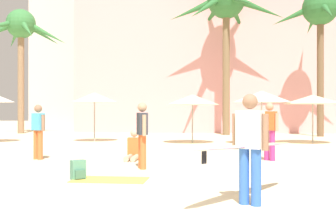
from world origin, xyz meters
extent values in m
plane|color=beige|center=(0.00, 0.00, 0.00)|extent=(120.00, 120.00, 0.00)
cube|color=pink|center=(3.05, 27.90, 6.62)|extent=(22.76, 11.57, 13.23)
cylinder|color=brown|center=(2.42, 19.98, 4.33)|extent=(0.46, 0.46, 8.66)
sphere|color=#2D6B33|center=(2.42, 19.98, 8.66)|extent=(2.42, 2.42, 2.42)
cone|color=#2D6B33|center=(4.52, 19.87, 8.02)|extent=(3.22, 0.70, 1.78)
cone|color=#2D6B33|center=(3.27, 21.81, 7.86)|extent=(1.78, 3.03, 2.07)
cone|color=#2D6B33|center=(1.48, 21.87, 8.06)|extent=(1.91, 3.12, 1.71)
cone|color=#2D6B33|center=(0.31, 19.96, 8.05)|extent=(3.22, 0.56, 1.73)
cone|color=#2D6B33|center=(1.15, 18.43, 7.83)|extent=(2.36, 2.70, 2.13)
cone|color=#2D6B33|center=(3.23, 18.02, 8.05)|extent=(1.72, 3.17, 1.72)
cylinder|color=#896B4C|center=(-11.52, 20.47, 3.76)|extent=(0.43, 0.43, 7.52)
sphere|color=#387A3D|center=(-11.52, 20.47, 7.52)|extent=(1.99, 1.99, 1.99)
cone|color=#387A3D|center=(-9.73, 20.66, 6.84)|extent=(2.85, 0.72, 1.76)
cone|color=#387A3D|center=(-10.63, 22.15, 7.05)|extent=(1.77, 2.80, 1.36)
cone|color=#387A3D|center=(-12.68, 21.92, 6.93)|extent=(2.14, 2.52, 1.59)
cone|color=#387A3D|center=(-10.42, 19.04, 6.84)|extent=(2.07, 2.50, 1.75)
cylinder|color=brown|center=(7.96, 18.80, 3.86)|extent=(0.40, 0.40, 7.72)
sphere|color=#2D6B33|center=(7.96, 18.80, 7.72)|extent=(2.12, 2.12, 2.12)
cone|color=#2D6B33|center=(7.89, 20.44, 7.20)|extent=(0.57, 2.42, 1.47)
cone|color=#2D6B33|center=(6.31, 19.00, 7.26)|extent=(2.47, 0.75, 1.35)
cone|color=#2D6B33|center=(7.91, 17.20, 7.15)|extent=(0.54, 2.38, 1.57)
cylinder|color=gray|center=(0.53, 12.70, 1.14)|extent=(0.06, 0.06, 2.28)
cone|color=beige|center=(0.53, 12.70, 2.04)|extent=(2.50, 2.50, 0.48)
cylinder|color=gray|center=(-4.34, 13.36, 1.21)|extent=(0.06, 0.06, 2.43)
cone|color=beige|center=(-4.34, 13.36, 2.19)|extent=(2.29, 2.29, 0.48)
cylinder|color=gray|center=(3.67, 12.49, 1.21)|extent=(0.06, 0.06, 2.42)
cone|color=white|center=(3.67, 12.49, 2.17)|extent=(2.63, 2.63, 0.51)
cylinder|color=gray|center=(6.09, 13.13, 1.13)|extent=(0.06, 0.06, 2.26)
cone|color=beige|center=(6.09, 13.13, 2.05)|extent=(2.68, 2.68, 0.42)
cube|color=#F4CC4C|center=(-0.85, 2.28, 0.01)|extent=(1.60, 0.86, 0.01)
cube|color=#4F8970|center=(-1.55, 2.30, 0.21)|extent=(0.35, 0.33, 0.42)
cube|color=#3F6E59|center=(-1.48, 2.21, 0.13)|extent=(0.20, 0.18, 0.18)
cylinder|color=blue|center=(1.80, 0.26, 0.44)|extent=(0.22, 0.22, 0.88)
cylinder|color=blue|center=(1.98, 0.17, 0.44)|extent=(0.22, 0.22, 0.88)
cube|color=white|center=(1.89, 0.22, 1.18)|extent=(0.46, 0.39, 0.59)
sphere|color=#936B51|center=(1.89, 0.22, 1.62)|extent=(0.33, 0.33, 0.24)
cylinder|color=#936B51|center=(1.67, 0.34, 1.15)|extent=(0.14, 0.14, 0.56)
cylinder|color=#936B51|center=(2.11, 0.09, 1.15)|extent=(0.14, 0.14, 0.56)
ellipsoid|color=beige|center=(1.89, 0.52, 0.90)|extent=(2.02, 2.65, 0.12)
ellipsoid|color=#4A2B8D|center=(1.89, 0.52, 0.90)|extent=(2.04, 2.67, 0.10)
cube|color=black|center=(1.18, -0.48, 0.81)|extent=(0.07, 0.09, 0.18)
cylinder|color=#B7337F|center=(3.01, 6.26, 0.45)|extent=(0.23, 0.23, 0.91)
cylinder|color=#B7337F|center=(3.16, 6.12, 0.45)|extent=(0.23, 0.23, 0.91)
cube|color=orange|center=(3.08, 6.19, 1.19)|extent=(0.44, 0.44, 0.57)
sphere|color=tan|center=(3.08, 6.19, 1.62)|extent=(0.34, 0.34, 0.24)
cylinder|color=tan|center=(2.90, 6.36, 1.16)|extent=(0.14, 0.14, 0.54)
cylinder|color=tan|center=(3.26, 6.02, 1.16)|extent=(0.14, 0.14, 0.54)
cylinder|color=#D1A889|center=(-0.94, 5.84, 0.08)|extent=(0.17, 0.85, 0.16)
cylinder|color=#D1A889|center=(-1.14, 5.84, 0.08)|extent=(0.17, 0.85, 0.16)
cube|color=orange|center=(-1.05, 6.26, 0.39)|extent=(0.40, 0.22, 0.54)
sphere|color=#D1A889|center=(-1.05, 6.26, 0.80)|extent=(0.24, 0.24, 0.24)
cylinder|color=orange|center=(-0.47, 4.15, 0.44)|extent=(0.21, 0.21, 0.88)
cylinder|color=orange|center=(-0.40, 3.96, 0.44)|extent=(0.21, 0.21, 0.88)
cube|color=#333842|center=(-0.44, 4.05, 1.16)|extent=(0.35, 0.45, 0.56)
sphere|color=tan|center=(-0.44, 4.05, 1.58)|extent=(0.31, 0.31, 0.24)
cylinder|color=tan|center=(-0.53, 4.29, 1.12)|extent=(0.13, 0.13, 0.53)
cylinder|color=tan|center=(-0.35, 3.82, 1.12)|extent=(0.13, 0.13, 0.53)
cylinder|color=orange|center=(-4.04, 5.84, 0.45)|extent=(0.22, 0.22, 0.90)
cylinder|color=orange|center=(-3.87, 5.74, 0.45)|extent=(0.22, 0.22, 0.90)
cube|color=#4CB2DB|center=(-3.95, 5.79, 1.16)|extent=(0.46, 0.40, 0.52)
sphere|color=#936B51|center=(-3.95, 5.79, 1.56)|extent=(0.33, 0.33, 0.24)
cylinder|color=#936B51|center=(-4.17, 5.92, 1.12)|extent=(0.14, 0.14, 0.50)
cylinder|color=#936B51|center=(-3.74, 5.66, 1.12)|extent=(0.14, 0.14, 0.50)
camera|label=1|loc=(1.23, -6.21, 1.45)|focal=43.36mm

